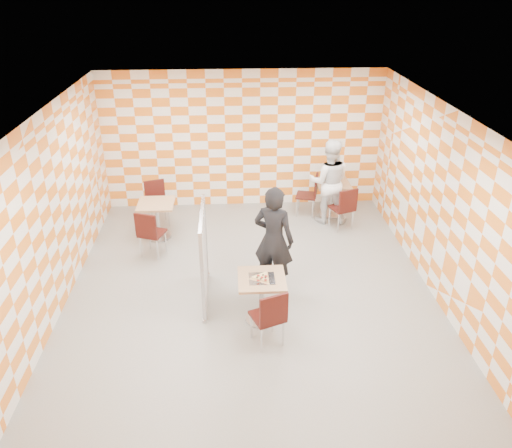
{
  "coord_description": "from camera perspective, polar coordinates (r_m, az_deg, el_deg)",
  "views": [
    {
      "loc": [
        -0.31,
        -6.92,
        4.79
      ],
      "look_at": [
        0.1,
        0.2,
        1.15
      ],
      "focal_mm": 35.0,
      "sensor_mm": 36.0,
      "label": 1
    }
  ],
  "objects": [
    {
      "name": "second_table",
      "position": [
        10.87,
        8.69,
        3.53
      ],
      "size": [
        0.7,
        0.7,
        0.75
      ],
      "color": "tan",
      "rests_on": "ground"
    },
    {
      "name": "chair_second_side",
      "position": [
        10.77,
        6.28,
        3.68
      ],
      "size": [
        0.52,
        0.52,
        0.92
      ],
      "color": "#390F0B",
      "rests_on": "ground"
    },
    {
      "name": "chair_empty_far",
      "position": [
        10.57,
        -11.32,
        2.82
      ],
      "size": [
        0.54,
        0.54,
        0.92
      ],
      "color": "#390F0B",
      "rests_on": "ground"
    },
    {
      "name": "soda_bottle",
      "position": [
        10.79,
        9.5,
        5.28
      ],
      "size": [
        0.07,
        0.07,
        0.23
      ],
      "color": "black",
      "rests_on": "second_table"
    },
    {
      "name": "man_dark",
      "position": [
        8.02,
        2.03,
        -1.82
      ],
      "size": [
        0.79,
        0.68,
        1.84
      ],
      "primitive_type": "imported",
      "rotation": [
        0.0,
        0.0,
        2.71
      ],
      "color": "black",
      "rests_on": "ground"
    },
    {
      "name": "chair_main_front",
      "position": [
        7.0,
        1.65,
        -10.34
      ],
      "size": [
        0.55,
        0.55,
        0.92
      ],
      "color": "#390F0B",
      "rests_on": "ground"
    },
    {
      "name": "partition",
      "position": [
        7.87,
        -5.96,
        -3.65
      ],
      "size": [
        0.08,
        1.38,
        1.55
      ],
      "color": "white",
      "rests_on": "ground"
    },
    {
      "name": "chair_empty_near",
      "position": [
        9.3,
        -12.1,
        -0.77
      ],
      "size": [
        0.54,
        0.55,
        0.92
      ],
      "color": "#390F0B",
      "rests_on": "ground"
    },
    {
      "name": "empty_table",
      "position": [
        9.99,
        -11.26,
        1.12
      ],
      "size": [
        0.7,
        0.7,
        0.75
      ],
      "color": "tan",
      "rests_on": "ground"
    },
    {
      "name": "pizza_on_foil",
      "position": [
        7.35,
        0.67,
        -6.14
      ],
      "size": [
        0.4,
        0.4,
        0.04
      ],
      "color": "silver",
      "rests_on": "main_table"
    },
    {
      "name": "main_table",
      "position": [
        7.51,
        0.65,
        -7.73
      ],
      "size": [
        0.7,
        0.7,
        0.75
      ],
      "color": "tan",
      "rests_on": "ground"
    },
    {
      "name": "chair_second_front",
      "position": [
        10.23,
        10.1,
        2.08
      ],
      "size": [
        0.54,
        0.55,
        0.92
      ],
      "color": "#390F0B",
      "rests_on": "ground"
    },
    {
      "name": "room_shell",
      "position": [
        8.16,
        -0.84,
        3.27
      ],
      "size": [
        7.0,
        7.0,
        7.0
      ],
      "color": "gray",
      "rests_on": "ground"
    },
    {
      "name": "sport_bottle",
      "position": [
        10.85,
        7.72,
        5.44
      ],
      "size": [
        0.06,
        0.06,
        0.2
      ],
      "color": "white",
      "rests_on": "second_table"
    },
    {
      "name": "man_white",
      "position": [
        10.43,
        8.32,
        4.81
      ],
      "size": [
        0.94,
        0.78,
        1.78
      ],
      "primitive_type": "imported",
      "rotation": [
        0.0,
        0.0,
        3.02
      ],
      "color": "white",
      "rests_on": "ground"
    }
  ]
}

